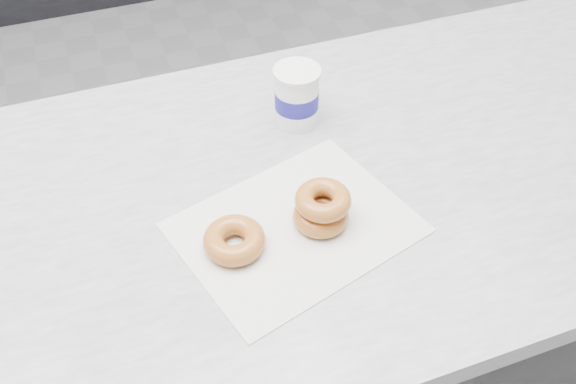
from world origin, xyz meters
name	(u,v)px	position (x,y,z in m)	size (l,w,h in m)	color
ground	(164,278)	(0.00, 0.00, 0.00)	(5.00, 5.00, 0.00)	gray
counter	(198,366)	(0.00, -0.60, 0.45)	(3.06, 0.76, 0.90)	#333335
wax_paper	(295,227)	(0.18, -0.69, 0.90)	(0.34, 0.26, 0.00)	silver
donut_single	(234,240)	(0.08, -0.69, 0.92)	(0.09, 0.09, 0.03)	#BA7233
donut_stack	(322,208)	(0.22, -0.69, 0.93)	(0.12, 0.12, 0.06)	#BA7233
coffee_cup	(297,96)	(0.27, -0.45, 0.96)	(0.08, 0.08, 0.11)	white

